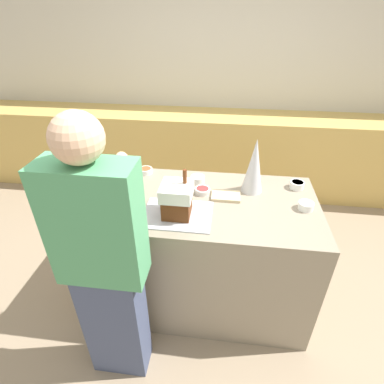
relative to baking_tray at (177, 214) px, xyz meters
name	(u,v)px	position (x,y,z in m)	size (l,w,h in m)	color
ground_plane	(200,292)	(0.14, 0.18, -0.91)	(12.00, 12.00, 0.00)	gray
wall_back	(220,77)	(0.14, 2.28, 0.39)	(8.00, 0.05, 2.60)	beige
back_cabinet_block	(215,152)	(0.14, 1.95, -0.44)	(6.00, 0.60, 0.94)	tan
kitchen_island	(201,251)	(0.14, 0.18, -0.46)	(1.55, 0.82, 0.91)	gray
baking_tray	(177,214)	(0.00, 0.00, 0.00)	(0.43, 0.33, 0.01)	#B2B2BC
gingerbread_house	(177,199)	(0.00, 0.00, 0.11)	(0.19, 0.20, 0.30)	#5B2D14
decorative_tree	(254,166)	(0.47, 0.35, 0.19)	(0.15, 0.15, 0.39)	silver
candy_bowl_beside_tree	(297,185)	(0.79, 0.43, 0.02)	(0.10, 0.10, 0.05)	white
candy_bowl_front_corner	(306,205)	(0.80, 0.17, 0.02)	(0.10, 0.10, 0.05)	white
candy_bowl_near_tray_right	(146,170)	(-0.34, 0.52, 0.02)	(0.10, 0.10, 0.04)	white
candy_bowl_behind_tray	(114,189)	(-0.48, 0.21, 0.02)	(0.13, 0.13, 0.04)	white
candy_bowl_near_tray_left	(198,179)	(0.08, 0.43, 0.02)	(0.11, 0.11, 0.05)	silver
candy_bowl_center_rear	(202,190)	(0.13, 0.28, 0.02)	(0.11, 0.11, 0.04)	silver
candy_bowl_far_left	(177,183)	(-0.06, 0.35, 0.02)	(0.10, 0.10, 0.05)	white
cookbook	(226,196)	(0.29, 0.24, 0.01)	(0.19, 0.13, 0.02)	#CCB78C
mug	(130,210)	(-0.29, -0.05, 0.04)	(0.09, 0.09, 0.09)	white
person	(105,266)	(-0.31, -0.43, -0.04)	(0.44, 0.55, 1.68)	#424C6B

